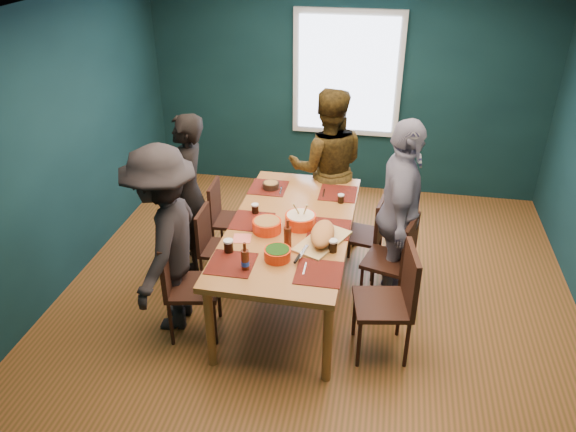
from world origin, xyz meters
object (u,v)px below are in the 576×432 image
(chair_left_far, at_px, (224,213))
(person_far_left, at_px, (189,194))
(dining_table, at_px, (290,232))
(chair_left_near, at_px, (182,278))
(chair_right_far, at_px, (370,229))
(cutting_board, at_px, (322,236))
(chair_right_near, at_px, (395,295))
(person_right, at_px, (400,214))
(person_near_left, at_px, (165,241))
(chair_left_mid, at_px, (213,241))
(bowl_salad, at_px, (267,225))
(chair_right_mid, at_px, (398,255))
(bowl_dumpling, at_px, (300,220))
(person_back, at_px, (327,168))
(bowl_herbs, at_px, (277,254))

(chair_left_far, distance_m, person_far_left, 0.51)
(dining_table, bearing_deg, chair_left_near, -141.96)
(chair_left_far, relative_size, chair_right_far, 0.97)
(chair_left_far, relative_size, cutting_board, 1.17)
(chair_right_near, bearing_deg, person_right, 80.11)
(chair_right_far, bearing_deg, person_near_left, -135.95)
(chair_left_mid, bearing_deg, bowl_salad, -23.97)
(chair_right_far, relative_size, chair_right_near, 0.85)
(bowl_salad, relative_size, cutting_board, 0.36)
(chair_right_far, height_order, person_right, person_right)
(chair_left_mid, xyz_separation_m, chair_left_near, (-0.04, -0.77, 0.09))
(chair_left_far, bearing_deg, chair_right_mid, -18.94)
(chair_left_far, height_order, cutting_board, cutting_board)
(bowl_salad, relative_size, bowl_dumpling, 0.92)
(chair_right_far, height_order, cutting_board, cutting_board)
(person_back, xyz_separation_m, cutting_board, (0.14, -1.45, 0.02))
(chair_left_near, bearing_deg, dining_table, 26.09)
(chair_left_near, relative_size, cutting_board, 1.36)
(chair_right_mid, xyz_separation_m, chair_right_near, (-0.01, -0.68, 0.05))
(chair_right_mid, distance_m, cutting_board, 0.84)
(chair_left_near, height_order, bowl_dumpling, bowl_dumpling)
(person_back, distance_m, person_right, 1.23)
(dining_table, height_order, bowl_herbs, bowl_herbs)
(chair_left_mid, bearing_deg, chair_right_near, -21.41)
(chair_left_mid, xyz_separation_m, person_right, (1.78, 0.13, 0.42))
(chair_left_far, relative_size, person_right, 0.46)
(chair_left_far, xyz_separation_m, bowl_herbs, (0.85, -1.26, 0.39))
(chair_right_mid, relative_size, person_back, 0.53)
(person_right, relative_size, bowl_herbs, 8.09)
(person_right, relative_size, cutting_board, 2.52)
(chair_left_near, distance_m, chair_right_mid, 1.98)
(chair_left_near, relative_size, person_far_left, 0.58)
(chair_left_far, distance_m, cutting_board, 1.56)
(chair_right_near, xyz_separation_m, bowl_dumpling, (-0.88, 0.56, 0.30))
(person_back, xyz_separation_m, person_right, (0.79, -0.94, 0.02))
(person_far_left, distance_m, bowl_dumpling, 1.28)
(chair_left_mid, xyz_separation_m, bowl_salad, (0.62, -0.27, 0.41))
(person_far_left, xyz_separation_m, person_back, (1.31, 0.78, 0.05))
(dining_table, xyz_separation_m, cutting_board, (0.33, -0.25, 0.15))
(dining_table, xyz_separation_m, person_near_left, (-1.00, -0.52, 0.11))
(person_far_left, relative_size, bowl_dumpling, 5.90)
(chair_left_mid, xyz_separation_m, person_far_left, (-0.32, 0.29, 0.35))
(chair_left_mid, height_order, chair_right_mid, chair_right_mid)
(person_far_left, bearing_deg, chair_right_near, 58.82)
(person_back, bearing_deg, dining_table, 72.41)
(chair_left_far, relative_size, bowl_dumpling, 2.97)
(chair_right_far, xyz_separation_m, bowl_dumpling, (-0.62, -0.61, 0.39))
(chair_left_far, xyz_separation_m, person_far_left, (-0.26, -0.27, 0.35))
(person_near_left, distance_m, cutting_board, 1.35)
(person_far_left, xyz_separation_m, bowl_salad, (0.93, -0.56, 0.05))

